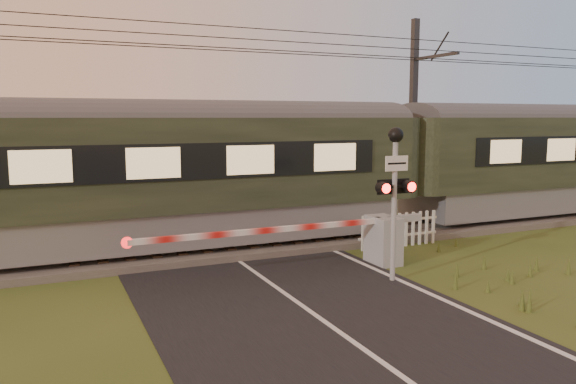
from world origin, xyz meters
name	(u,v)px	position (x,y,z in m)	size (l,w,h in m)	color
ground	(329,326)	(0.00, 0.00, 0.00)	(160.00, 160.00, 0.00)	#394B1D
road	(336,330)	(0.02, -0.23, 0.01)	(6.00, 140.00, 0.03)	black
track_bed	(220,246)	(0.00, 6.50, 0.07)	(140.00, 3.40, 0.39)	#47423D
overhead_wires	(217,40)	(0.00, 6.50, 5.72)	(120.00, 0.62, 0.62)	black
train	(399,164)	(5.98, 6.50, 2.19)	(40.93, 2.82, 3.81)	gray
boom_gate	(372,238)	(2.93, 3.24, 0.68)	(7.46, 0.93, 1.23)	gray
crossing_signal	(395,176)	(2.61, 1.86, 2.37)	(0.88, 0.36, 3.45)	gray
picket_fence	(399,230)	(4.72, 4.60, 0.50)	(2.63, 0.08, 0.98)	silver
catenary_mast	(414,115)	(8.18, 8.73, 3.74)	(0.23, 2.46, 7.20)	#2D2D30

